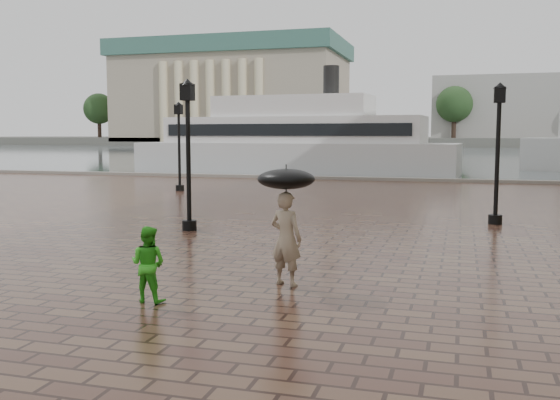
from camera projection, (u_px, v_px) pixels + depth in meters
name	position (u px, v px, depth m)	size (l,w,h in m)	color
ground	(296.00, 370.00, 7.74)	(300.00, 300.00, 0.00)	#3D231B
harbour_water	(449.00, 153.00, 95.57)	(240.00, 240.00, 0.00)	#444E53
quay_edge	(429.00, 181.00, 38.29)	(80.00, 0.60, 0.30)	slate
far_shore	(454.00, 141.00, 160.38)	(300.00, 60.00, 2.00)	#4C4C47
museum	(233.00, 91.00, 159.63)	(57.00, 32.50, 26.00)	gray
far_trees	(454.00, 104.00, 138.49)	(188.00, 8.00, 13.50)	#2D2119
street_lamps	(373.00, 149.00, 24.62)	(21.44, 14.44, 4.40)	black
adult_pedestrian	(286.00, 239.00, 11.97)	(0.66, 0.44, 1.82)	gray
child_pedestrian	(148.00, 264.00, 10.82)	(0.65, 0.50, 1.33)	green
ferry_near	(294.00, 142.00, 45.59)	(23.82, 7.14, 7.71)	#B8B8B8
umbrella	(286.00, 179.00, 11.85)	(1.10, 1.10, 1.18)	black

